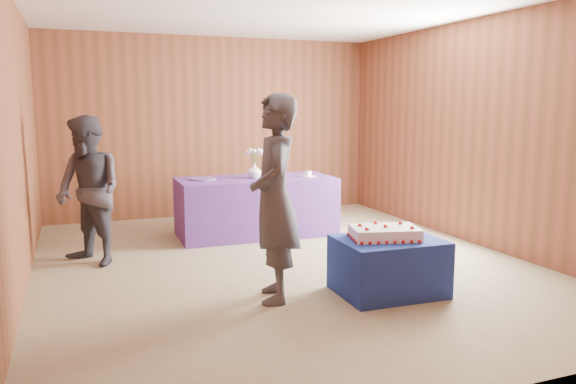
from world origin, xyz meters
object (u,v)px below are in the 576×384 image
vase (254,171)px  guest_left (275,199)px  sheet_cake (384,233)px  guest_right (89,191)px  cake_table (388,266)px  serving_table (256,206)px

vase → guest_left: bearing=-103.6°
sheet_cake → guest_right: bearing=155.7°
sheet_cake → guest_left: size_ratio=0.39×
sheet_cake → vase: bearing=112.6°
sheet_cake → guest_left: 1.04m
cake_table → sheet_cake: 0.31m
serving_table → vase: 0.47m
guest_left → sheet_cake: bearing=92.6°
guest_right → vase: bearing=73.3°
serving_table → guest_right: 2.21m
cake_table → serving_table: 2.67m
serving_table → sheet_cake: size_ratio=2.90×
cake_table → guest_left: bearing=169.5°
cake_table → serving_table: size_ratio=0.45×
cake_table → vase: bearing=100.7°
serving_table → guest_left: guest_left is taller
cake_table → guest_right: size_ratio=0.57×
vase → serving_table: bearing=40.6°
sheet_cake → vase: size_ratio=3.58×
vase → guest_right: size_ratio=0.12×
guest_right → serving_table: bearing=73.7°
cake_table → vase: size_ratio=4.67×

